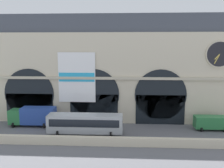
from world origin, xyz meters
TOP-DOWN VIEW (x-y plane):
  - ground_plane at (0.00, 0.00)m, footprint 200.00×200.00m
  - quay_parapet_wall at (0.00, -4.71)m, footprint 90.00×0.70m
  - station_building at (0.02, 7.64)m, footprint 46.93×5.71m
  - box_truck_midwest at (-9.82, 2.88)m, footprint 7.50×2.91m
  - bus_center at (-0.57, -0.90)m, footprint 11.00×3.25m
  - van_east at (18.85, 2.45)m, footprint 5.20×2.48m

SIDE VIEW (x-z plane):
  - ground_plane at x=0.00m, z-range 0.00..0.00m
  - quay_parapet_wall at x=0.00m, z-range 0.00..1.18m
  - van_east at x=18.85m, z-range 0.15..2.35m
  - box_truck_midwest at x=-9.82m, z-range 0.14..3.26m
  - bus_center at x=-0.57m, z-range 0.23..3.33m
  - station_building at x=0.02m, z-range -0.22..18.19m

